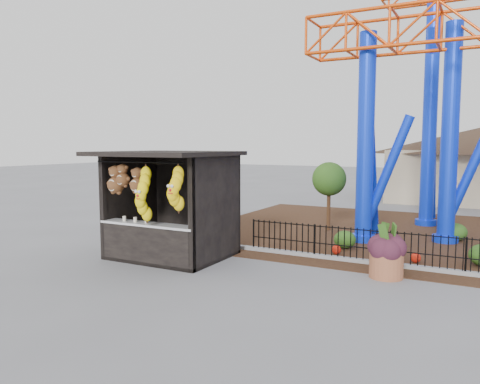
% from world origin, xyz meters
% --- Properties ---
extents(ground, '(120.00, 120.00, 0.00)m').
position_xyz_m(ground, '(0.00, 0.00, 0.00)').
color(ground, slate).
rests_on(ground, ground).
extents(mulch_bed, '(18.00, 12.00, 0.02)m').
position_xyz_m(mulch_bed, '(4.00, 8.00, 0.01)').
color(mulch_bed, '#331E11').
rests_on(mulch_bed, ground).
extents(curb, '(18.00, 0.18, 0.12)m').
position_xyz_m(curb, '(4.00, 3.00, 0.06)').
color(curb, gray).
rests_on(curb, ground).
extents(prize_booth, '(3.50, 3.40, 3.12)m').
position_xyz_m(prize_booth, '(-3.00, 0.91, 1.53)').
color(prize_booth, black).
rests_on(prize_booth, ground).
extents(picket_fence, '(12.20, 0.06, 1.00)m').
position_xyz_m(picket_fence, '(4.90, 3.00, 0.50)').
color(picket_fence, black).
rests_on(picket_fence, ground).
extents(terracotta_planter, '(1.00, 1.00, 0.65)m').
position_xyz_m(terracotta_planter, '(3.06, 1.89, 0.33)').
color(terracotta_planter, '#9C5738').
rests_on(terracotta_planter, ground).
extents(planter_foliage, '(0.70, 0.70, 0.64)m').
position_xyz_m(planter_foliage, '(3.06, 1.89, 0.97)').
color(planter_foliage, '#381624').
rests_on(planter_foliage, terracotta_planter).
extents(potted_plant, '(0.79, 0.68, 0.86)m').
position_xyz_m(potted_plant, '(3.15, 2.53, 0.43)').
color(potted_plant, '#305C1B').
rests_on(potted_plant, ground).
extents(landscaping, '(8.41, 4.39, 0.61)m').
position_xyz_m(landscaping, '(4.58, 5.42, 0.29)').
color(landscaping, '#284D16').
rests_on(landscaping, mulch_bed).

